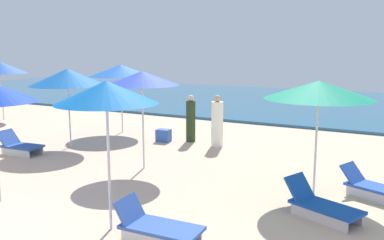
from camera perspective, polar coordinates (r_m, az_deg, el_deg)
ocean at (r=25.79m, az=13.57°, el=2.41°), size 60.00×15.83×0.12m
umbrella_0 at (r=16.27m, az=-9.75°, el=6.70°), size 2.49×2.49×2.63m
umbrella_2 at (r=11.11m, az=-6.87°, el=5.71°), size 2.00×2.00×2.65m
umbrella_4 at (r=20.90m, az=-24.89°, el=6.56°), size 2.40×2.40×2.67m
umbrella_6 at (r=7.28m, az=-11.69°, el=3.71°), size 1.80×1.80×2.69m
lounge_chair_6_0 at (r=7.35m, az=-4.95°, el=-14.32°), size 1.51×0.72×0.66m
umbrella_7 at (r=9.43m, az=17.01°, el=3.97°), size 2.36×2.36×2.55m
lounge_chair_7_0 at (r=8.55m, az=17.27°, el=-11.06°), size 1.60×1.10×0.72m
lounge_chair_7_1 at (r=9.99m, az=23.71°, el=-8.45°), size 1.59×1.07×0.66m
umbrella_9 at (r=14.14m, az=-16.73°, el=5.65°), size 2.46×2.46×2.60m
lounge_chair_9_0 at (r=13.95m, az=-22.62°, el=-3.25°), size 1.42×0.78×0.72m
beachgoer_0 at (r=13.84m, az=3.48°, el=-0.39°), size 0.48×0.48×1.73m
beachgoer_2 at (r=14.53m, az=-0.18°, el=0.02°), size 0.46×0.46×1.65m
cooler_box_1 at (r=14.66m, az=-3.93°, el=-2.13°), size 0.51×0.39×0.43m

